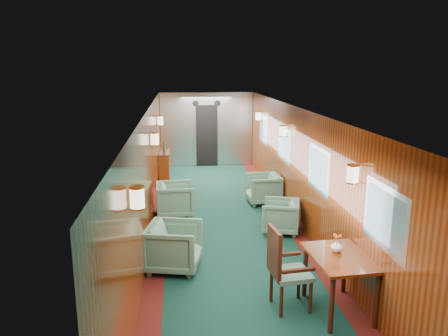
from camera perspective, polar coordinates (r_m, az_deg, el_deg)
The scene contains 12 objects.
room at distance 8.39m, azimuth 0.42°, elevation 2.32°, with size 12.00×12.10×2.40m.
bulkhead at distance 14.27m, azimuth -2.27°, elevation 5.01°, with size 2.98×0.17×2.39m.
windows_right at distance 8.95m, azimuth 9.74°, elevation 1.62°, with size 0.02×8.60×0.80m.
wall_sconces at distance 8.92m, azimuth 0.01°, elevation 3.98°, with size 2.97×7.97×0.25m.
dining_table at distance 6.07m, azimuth 14.90°, elevation -12.12°, with size 0.82×1.11×0.80m.
side_chair at distance 6.00m, azimuth 7.79°, elevation -12.51°, with size 0.57×0.60×1.16m.
credenza at distance 12.44m, azimuth -7.79°, elevation 0.19°, with size 0.30×0.96×1.14m.
flower_vase at distance 6.09m, azimuth 14.52°, elevation -9.82°, with size 0.16×0.16×0.17m, color white.
armchair_left_near at distance 7.18m, azimuth -6.52°, elevation -10.16°, with size 0.81×0.84×0.76m, color #204C3D.
armchair_left_far at distance 9.63m, azimuth -6.37°, elevation -4.10°, with size 0.79×0.81×0.74m, color #204C3D.
armchair_right_near at distance 8.73m, azimuth 7.38°, elevation -6.27°, with size 0.69×0.71×0.65m, color #204C3D.
armchair_right_far at distance 10.48m, azimuth 5.13°, elevation -2.72°, with size 0.75×0.77×0.70m, color #204C3D.
Camera 1 is at (-0.93, -8.19, 3.22)m, focal length 35.00 mm.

